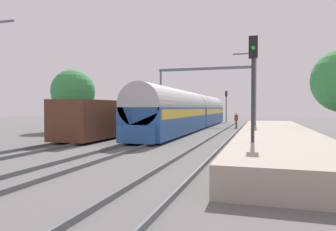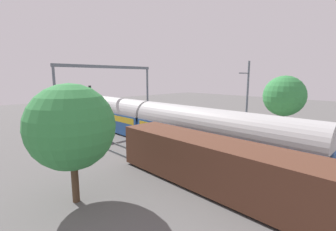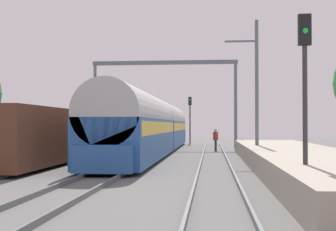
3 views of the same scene
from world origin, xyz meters
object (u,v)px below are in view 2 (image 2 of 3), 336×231
at_px(catenary_gantry, 108,83).
at_px(freight_car, 210,163).
at_px(passenger_train, 148,120).
at_px(railway_signal_far, 90,97).
at_px(person_crossing, 163,120).

bearing_deg(catenary_gantry, freight_car, -103.18).
relative_size(passenger_train, railway_signal_far, 6.45).
bearing_deg(freight_car, catenary_gantry, 76.82).
height_order(person_crossing, catenary_gantry, catenary_gantry).
xyz_separation_m(freight_car, person_crossing, (8.94, 13.57, -0.44)).
distance_m(freight_car, catenary_gantry, 19.68).
bearing_deg(freight_car, passenger_train, 68.15).
distance_m(railway_signal_far, catenary_gantry, 9.41).
xyz_separation_m(freight_car, catenary_gantry, (4.39, 18.72, 4.21)).
height_order(passenger_train, freight_car, passenger_train).
distance_m(person_crossing, catenary_gantry, 8.30).
relative_size(person_crossing, catenary_gantry, 0.13).
bearing_deg(railway_signal_far, freight_car, -102.86).
height_order(railway_signal_far, catenary_gantry, catenary_gantry).
bearing_deg(person_crossing, freight_car, -5.12).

